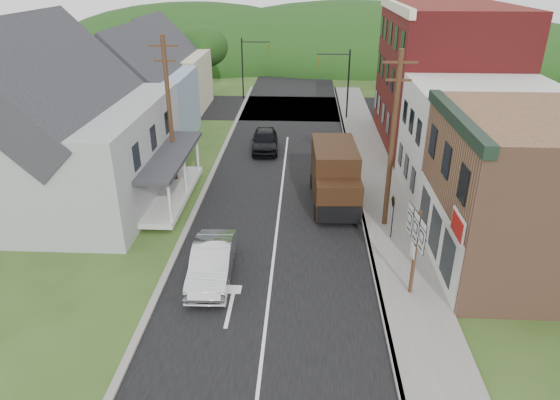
# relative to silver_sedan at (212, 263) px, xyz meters

# --- Properties ---
(ground) EXTENTS (120.00, 120.00, 0.00)m
(ground) POSITION_rel_silver_sedan_xyz_m (2.54, 1.78, -0.79)
(ground) COLOR #2D4719
(ground) RESTS_ON ground
(road) EXTENTS (9.00, 90.00, 0.02)m
(road) POSITION_rel_silver_sedan_xyz_m (2.54, 11.78, -0.79)
(road) COLOR black
(road) RESTS_ON ground
(cross_road) EXTENTS (60.00, 9.00, 0.02)m
(cross_road) POSITION_rel_silver_sedan_xyz_m (2.54, 28.78, -0.79)
(cross_road) COLOR black
(cross_road) RESTS_ON ground
(sidewalk_right) EXTENTS (2.80, 55.00, 0.15)m
(sidewalk_right) POSITION_rel_silver_sedan_xyz_m (8.44, 9.78, -0.72)
(sidewalk_right) COLOR slate
(sidewalk_right) RESTS_ON ground
(curb_right) EXTENTS (0.20, 55.00, 0.15)m
(curb_right) POSITION_rel_silver_sedan_xyz_m (7.09, 9.78, -0.72)
(curb_right) COLOR slate
(curb_right) RESTS_ON ground
(curb_left) EXTENTS (0.30, 55.00, 0.12)m
(curb_left) POSITION_rel_silver_sedan_xyz_m (-2.11, 9.78, -0.73)
(curb_left) COLOR slate
(curb_left) RESTS_ON ground
(storefront_tan) EXTENTS (8.00, 8.00, 7.00)m
(storefront_tan) POSITION_rel_silver_sedan_xyz_m (13.84, 1.78, 2.71)
(storefront_tan) COLOR brown
(storefront_tan) RESTS_ON ground
(storefront_white) EXTENTS (8.00, 7.00, 6.50)m
(storefront_white) POSITION_rel_silver_sedan_xyz_m (13.84, 9.28, 2.46)
(storefront_white) COLOR silver
(storefront_white) RESTS_ON ground
(storefront_red) EXTENTS (8.00, 12.00, 10.00)m
(storefront_red) POSITION_rel_silver_sedan_xyz_m (13.84, 18.78, 4.21)
(storefront_red) COLOR maroon
(storefront_red) RESTS_ON ground
(house_gray) EXTENTS (10.20, 12.24, 8.35)m
(house_gray) POSITION_rel_silver_sedan_xyz_m (-9.46, 7.78, 3.44)
(house_gray) COLOR #A7AAAD
(house_gray) RESTS_ON ground
(house_blue) EXTENTS (7.14, 8.16, 7.28)m
(house_blue) POSITION_rel_silver_sedan_xyz_m (-8.46, 18.78, 2.90)
(house_blue) COLOR #7F95AE
(house_blue) RESTS_ON ground
(house_cream) EXTENTS (7.14, 8.16, 7.28)m
(house_cream) POSITION_rel_silver_sedan_xyz_m (-8.96, 27.78, 2.90)
(house_cream) COLOR beige
(house_cream) RESTS_ON ground
(utility_pole_right) EXTENTS (1.60, 0.26, 9.00)m
(utility_pole_right) POSITION_rel_silver_sedan_xyz_m (8.14, 5.28, 3.86)
(utility_pole_right) COLOR #472D19
(utility_pole_right) RESTS_ON ground
(utility_pole_left) EXTENTS (1.60, 0.26, 9.00)m
(utility_pole_left) POSITION_rel_silver_sedan_xyz_m (-3.96, 9.78, 3.86)
(utility_pole_left) COLOR #472D19
(utility_pole_left) RESTS_ON ground
(traffic_signal_right) EXTENTS (2.87, 0.20, 6.00)m
(traffic_signal_right) POSITION_rel_silver_sedan_xyz_m (6.84, 25.28, 2.97)
(traffic_signal_right) COLOR black
(traffic_signal_right) RESTS_ON ground
(traffic_signal_left) EXTENTS (2.87, 0.20, 6.00)m
(traffic_signal_left) POSITION_rel_silver_sedan_xyz_m (-1.77, 32.28, 2.97)
(traffic_signal_left) COLOR black
(traffic_signal_left) RESTS_ON ground
(tree_left_b) EXTENTS (4.80, 4.80, 6.94)m
(tree_left_b) POSITION_rel_silver_sedan_xyz_m (-14.46, 13.78, 4.09)
(tree_left_b) COLOR #382616
(tree_left_b) RESTS_ON ground
(tree_left_c) EXTENTS (5.80, 5.80, 8.41)m
(tree_left_c) POSITION_rel_silver_sedan_xyz_m (-16.46, 21.78, 5.14)
(tree_left_c) COLOR #382616
(tree_left_c) RESTS_ON ground
(tree_left_d) EXTENTS (4.80, 4.80, 6.94)m
(tree_left_d) POSITION_rel_silver_sedan_xyz_m (-6.46, 33.78, 4.09)
(tree_left_d) COLOR #382616
(tree_left_d) RESTS_ON ground
(forested_ridge) EXTENTS (90.00, 30.00, 16.00)m
(forested_ridge) POSITION_rel_silver_sedan_xyz_m (2.54, 56.78, -0.79)
(forested_ridge) COLOR #153610
(forested_ridge) RESTS_ON ground
(silver_sedan) EXTENTS (1.86, 4.87, 1.58)m
(silver_sedan) POSITION_rel_silver_sedan_xyz_m (0.00, 0.00, 0.00)
(silver_sedan) COLOR silver
(silver_sedan) RESTS_ON ground
(dark_sedan) EXTENTS (2.11, 4.67, 1.55)m
(dark_sedan) POSITION_rel_silver_sedan_xyz_m (0.99, 16.62, -0.02)
(dark_sedan) COLOR black
(dark_sedan) RESTS_ON ground
(delivery_van) EXTENTS (2.68, 6.01, 3.30)m
(delivery_van) POSITION_rel_silver_sedan_xyz_m (5.60, 7.88, 0.88)
(delivery_van) COLOR black
(delivery_van) RESTS_ON ground
(route_sign_cluster) EXTENTS (0.32, 2.13, 3.74)m
(route_sign_cluster) POSITION_rel_silver_sedan_xyz_m (8.30, -0.79, 1.78)
(route_sign_cluster) COLOR #472D19
(route_sign_cluster) RESTS_ON sidewalk_right
(warning_sign) EXTENTS (0.13, 0.63, 2.30)m
(warning_sign) POSITION_rel_silver_sedan_xyz_m (8.22, 3.78, 0.83)
(warning_sign) COLOR black
(warning_sign) RESTS_ON sidewalk_right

